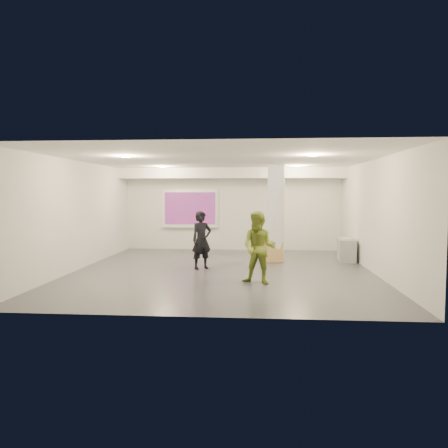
# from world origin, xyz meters

# --- Properties ---
(floor) EXTENTS (8.00, 9.00, 0.01)m
(floor) POSITION_xyz_m (0.00, 0.00, 0.00)
(floor) COLOR #3B3D43
(floor) RESTS_ON ground
(ceiling) EXTENTS (8.00, 9.00, 0.01)m
(ceiling) POSITION_xyz_m (0.00, 0.00, 3.00)
(ceiling) COLOR white
(ceiling) RESTS_ON floor
(wall_back) EXTENTS (8.00, 0.01, 3.00)m
(wall_back) POSITION_xyz_m (0.00, 4.50, 1.50)
(wall_back) COLOR silver
(wall_back) RESTS_ON floor
(wall_front) EXTENTS (8.00, 0.01, 3.00)m
(wall_front) POSITION_xyz_m (0.00, -4.50, 1.50)
(wall_front) COLOR silver
(wall_front) RESTS_ON floor
(wall_left) EXTENTS (0.01, 9.00, 3.00)m
(wall_left) POSITION_xyz_m (-4.00, 0.00, 1.50)
(wall_left) COLOR silver
(wall_left) RESTS_ON floor
(wall_right) EXTENTS (0.01, 9.00, 3.00)m
(wall_right) POSITION_xyz_m (4.00, 0.00, 1.50)
(wall_right) COLOR silver
(wall_right) RESTS_ON floor
(soffit_band) EXTENTS (8.00, 1.10, 0.36)m
(soffit_band) POSITION_xyz_m (0.00, 3.95, 2.82)
(soffit_band) COLOR white
(soffit_band) RESTS_ON ceiling
(downlight_nw) EXTENTS (0.22, 0.22, 0.02)m
(downlight_nw) POSITION_xyz_m (-2.20, 2.50, 2.98)
(downlight_nw) COLOR #F2CA89
(downlight_nw) RESTS_ON ceiling
(downlight_ne) EXTENTS (0.22, 0.22, 0.02)m
(downlight_ne) POSITION_xyz_m (2.20, 2.50, 2.98)
(downlight_ne) COLOR #F2CA89
(downlight_ne) RESTS_ON ceiling
(downlight_sw) EXTENTS (0.22, 0.22, 0.02)m
(downlight_sw) POSITION_xyz_m (-2.20, -1.50, 2.98)
(downlight_sw) COLOR #F2CA89
(downlight_sw) RESTS_ON ceiling
(downlight_se) EXTENTS (0.22, 0.22, 0.02)m
(downlight_se) POSITION_xyz_m (2.20, -1.50, 2.98)
(downlight_se) COLOR #F2CA89
(downlight_se) RESTS_ON ceiling
(column) EXTENTS (0.52, 0.52, 3.00)m
(column) POSITION_xyz_m (1.50, 1.80, 1.50)
(column) COLOR silver
(column) RESTS_ON floor
(projection_screen) EXTENTS (2.10, 0.13, 1.42)m
(projection_screen) POSITION_xyz_m (-1.60, 4.45, 1.53)
(projection_screen) COLOR white
(projection_screen) RESTS_ON wall_back
(credenza) EXTENTS (0.61, 1.23, 0.69)m
(credenza) POSITION_xyz_m (3.72, 2.09, 0.34)
(credenza) COLOR gray
(credenza) RESTS_ON floor
(papers_stack) EXTENTS (0.26, 0.32, 0.02)m
(papers_stack) POSITION_xyz_m (3.74, 2.11, 0.70)
(papers_stack) COLOR silver
(papers_stack) RESTS_ON credenza
(cardboard_back) EXTENTS (0.64, 0.32, 0.67)m
(cardboard_back) POSITION_xyz_m (1.42, 1.53, 0.33)
(cardboard_back) COLOR #A27F48
(cardboard_back) RESTS_ON floor
(cardboard_front) EXTENTS (0.54, 0.26, 0.56)m
(cardboard_front) POSITION_xyz_m (1.26, 1.69, 0.28)
(cardboard_front) COLOR #A27F48
(cardboard_front) RESTS_ON floor
(woman) EXTENTS (0.70, 0.65, 1.61)m
(woman) POSITION_xyz_m (-0.61, 0.24, 0.81)
(woman) COLOR black
(woman) RESTS_ON floor
(man) EXTENTS (0.97, 0.84, 1.69)m
(man) POSITION_xyz_m (0.98, -1.67, 0.84)
(man) COLOR olive
(man) RESTS_ON floor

